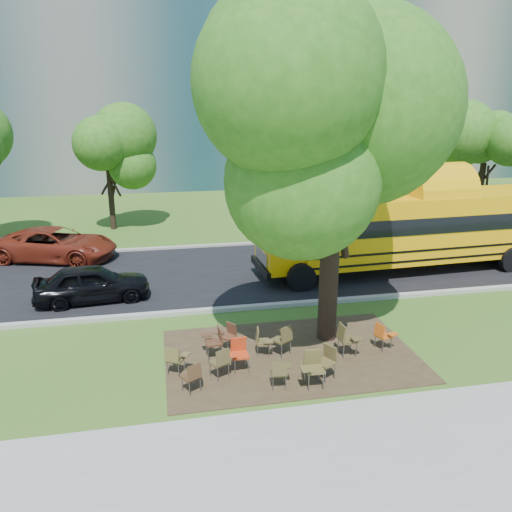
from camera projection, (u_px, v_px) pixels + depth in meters
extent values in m
plane|color=#31581B|center=(252.00, 350.00, 14.39)|extent=(160.00, 160.00, 0.00)
cube|color=gray|center=(301.00, 468.00, 9.69)|extent=(60.00, 4.00, 0.04)
cube|color=#382819|center=(290.00, 355.00, 14.10)|extent=(7.00, 4.50, 0.03)
cube|color=black|center=(221.00, 273.00, 20.95)|extent=(80.00, 8.00, 0.04)
cube|color=gray|center=(236.00, 308.00, 17.18)|extent=(80.00, 0.25, 0.14)
cube|color=gray|center=(210.00, 246.00, 24.78)|extent=(80.00, 0.25, 0.14)
cube|color=slate|center=(84.00, 54.00, 43.47)|extent=(38.00, 16.00, 22.00)
cube|color=gray|center=(413.00, 46.00, 50.89)|extent=(30.00, 16.00, 25.00)
cylinder|color=black|center=(111.00, 199.00, 27.96)|extent=(0.32, 0.32, 3.50)
sphere|color=#295C15|center=(107.00, 154.00, 27.24)|extent=(4.80, 4.80, 4.80)
cylinder|color=black|center=(344.00, 191.00, 28.41)|extent=(0.38, 0.38, 4.20)
sphere|color=#295C15|center=(346.00, 138.00, 27.55)|extent=(5.60, 5.60, 5.60)
cylinder|color=black|center=(480.00, 194.00, 29.05)|extent=(0.34, 0.34, 3.60)
sphere|color=#295C15|center=(485.00, 150.00, 28.31)|extent=(5.00, 5.00, 5.00)
cylinder|color=black|center=(329.00, 263.00, 14.45)|extent=(0.56, 0.56, 4.81)
sphere|color=#295C15|center=(335.00, 140.00, 13.44)|extent=(7.20, 7.20, 7.20)
cube|color=#E9A107|center=(430.00, 225.00, 21.11)|extent=(12.07, 3.32, 2.66)
cube|color=black|center=(438.00, 217.00, 21.10)|extent=(11.42, 3.33, 0.65)
cube|color=#E9A107|center=(279.00, 255.00, 19.79)|extent=(1.53, 2.46, 1.03)
cube|color=black|center=(429.00, 240.00, 21.31)|extent=(12.09, 3.35, 0.09)
cube|color=black|center=(428.00, 249.00, 21.42)|extent=(12.09, 3.35, 0.09)
cylinder|color=black|center=(302.00, 278.00, 18.80)|extent=(1.10, 0.38, 1.09)
cylinder|color=black|center=(281.00, 257.00, 21.32)|extent=(1.10, 0.38, 1.09)
cylinder|color=black|center=(512.00, 260.00, 20.99)|extent=(1.10, 0.38, 1.09)
cylinder|color=black|center=(470.00, 243.00, 23.51)|extent=(1.10, 0.38, 1.09)
cylinder|color=black|center=(498.00, 241.00, 23.87)|extent=(1.10, 0.38, 1.09)
cube|color=#432B18|center=(191.00, 377.00, 12.18)|extent=(0.53, 0.52, 0.05)
cube|color=#432B18|center=(195.00, 372.00, 12.00)|extent=(0.37, 0.26, 0.38)
cube|color=#432B18|center=(195.00, 368.00, 12.39)|extent=(0.31, 0.33, 0.03)
cylinder|color=slate|center=(182.00, 384.00, 12.26)|extent=(0.02, 0.02, 0.42)
cylinder|color=slate|center=(200.00, 385.00, 12.23)|extent=(0.02, 0.02, 0.42)
cube|color=brown|center=(176.00, 359.00, 13.01)|extent=(0.53, 0.52, 0.05)
cube|color=brown|center=(172.00, 355.00, 12.79)|extent=(0.38, 0.26, 0.38)
cube|color=brown|center=(186.00, 354.00, 13.03)|extent=(0.31, 0.33, 0.03)
cylinder|color=slate|center=(173.00, 363.00, 13.27)|extent=(0.02, 0.02, 0.43)
cylinder|color=slate|center=(179.00, 371.00, 12.88)|extent=(0.02, 0.02, 0.43)
cube|color=#4B3F20|center=(219.00, 362.00, 12.80)|extent=(0.56, 0.55, 0.05)
cube|color=#4B3F20|center=(223.00, 357.00, 12.60)|extent=(0.40, 0.27, 0.40)
cube|color=#4B3F20|center=(224.00, 353.00, 13.02)|extent=(0.33, 0.35, 0.03)
cylinder|color=slate|center=(210.00, 370.00, 12.89)|extent=(0.02, 0.02, 0.45)
cylinder|color=slate|center=(229.00, 371.00, 12.84)|extent=(0.02, 0.02, 0.45)
cube|color=#B63413|center=(240.00, 355.00, 13.13)|extent=(0.46, 0.44, 0.05)
cube|color=#B63413|center=(238.00, 344.00, 13.23)|extent=(0.43, 0.12, 0.42)
cube|color=#B63413|center=(232.00, 355.00, 12.89)|extent=(0.25, 0.31, 0.03)
cylinder|color=slate|center=(248.00, 366.00, 13.07)|extent=(0.03, 0.03, 0.47)
cylinder|color=slate|center=(232.00, 361.00, 13.32)|extent=(0.03, 0.03, 0.47)
cube|color=#453D1D|center=(279.00, 373.00, 12.38)|extent=(0.43, 0.41, 0.05)
cube|color=#453D1D|center=(280.00, 369.00, 12.16)|extent=(0.38, 0.13, 0.37)
cube|color=#453D1D|center=(287.00, 366.00, 12.49)|extent=(0.23, 0.28, 0.03)
cylinder|color=slate|center=(271.00, 377.00, 12.57)|extent=(0.02, 0.02, 0.42)
cylinder|color=slate|center=(286.00, 383.00, 12.30)|extent=(0.02, 0.02, 0.42)
cube|color=brown|center=(314.00, 370.00, 12.38)|extent=(0.47, 0.45, 0.05)
cube|color=brown|center=(312.00, 357.00, 12.49)|extent=(0.44, 0.12, 0.44)
cube|color=brown|center=(306.00, 369.00, 12.15)|extent=(0.25, 0.31, 0.03)
cylinder|color=slate|center=(323.00, 382.00, 12.30)|extent=(0.03, 0.03, 0.49)
cylinder|color=slate|center=(305.00, 375.00, 12.60)|extent=(0.03, 0.03, 0.49)
cube|color=brown|center=(325.00, 363.00, 12.75)|extent=(0.59, 0.59, 0.05)
cube|color=brown|center=(330.00, 352.00, 12.80)|extent=(0.30, 0.41, 0.42)
cube|color=brown|center=(314.00, 357.00, 12.80)|extent=(0.37, 0.35, 0.03)
cylinder|color=slate|center=(325.00, 376.00, 12.58)|extent=(0.03, 0.03, 0.47)
cylinder|color=slate|center=(324.00, 366.00, 13.06)|extent=(0.03, 0.03, 0.47)
cube|color=#BA5113|center=(384.00, 336.00, 14.35)|extent=(0.48, 0.49, 0.05)
cube|color=#BA5113|center=(380.00, 330.00, 14.21)|extent=(0.20, 0.39, 0.38)
cube|color=#BA5113|center=(393.00, 334.00, 14.19)|extent=(0.32, 0.28, 0.03)
cylinder|color=slate|center=(383.00, 339.00, 14.62)|extent=(0.02, 0.02, 0.42)
cylinder|color=slate|center=(383.00, 346.00, 14.20)|extent=(0.02, 0.02, 0.42)
cube|color=#492A1A|center=(213.00, 342.00, 13.82)|extent=(0.45, 0.47, 0.05)
cube|color=#492A1A|center=(220.00, 334.00, 13.80)|extent=(0.13, 0.43, 0.43)
cube|color=#492A1A|center=(206.00, 335.00, 13.99)|extent=(0.31, 0.25, 0.03)
cylinder|color=slate|center=(208.00, 354.00, 13.68)|extent=(0.03, 0.03, 0.48)
cylinder|color=slate|center=(219.00, 347.00, 14.10)|extent=(0.03, 0.03, 0.48)
cube|color=#512E1C|center=(228.00, 337.00, 14.31)|extent=(0.52, 0.53, 0.05)
cube|color=#512E1C|center=(231.00, 328.00, 14.37)|extent=(0.29, 0.35, 0.37)
cube|color=#512E1C|center=(219.00, 332.00, 14.33)|extent=(0.33, 0.32, 0.03)
cylinder|color=slate|center=(228.00, 347.00, 14.16)|extent=(0.02, 0.02, 0.41)
cylinder|color=slate|center=(228.00, 340.00, 14.58)|extent=(0.02, 0.02, 0.41)
cube|color=brown|center=(263.00, 342.00, 14.00)|extent=(0.42, 0.44, 0.05)
cube|color=brown|center=(257.00, 335.00, 13.94)|extent=(0.14, 0.38, 0.37)
cube|color=brown|center=(268.00, 341.00, 13.77)|extent=(0.29, 0.24, 0.03)
cylinder|color=slate|center=(268.00, 346.00, 14.23)|extent=(0.02, 0.02, 0.42)
cylinder|color=slate|center=(258.00, 351.00, 13.91)|extent=(0.02, 0.02, 0.42)
cube|color=#483E1F|center=(281.00, 340.00, 13.98)|extent=(0.62, 0.61, 0.05)
cube|color=#483E1F|center=(287.00, 334.00, 13.78)|extent=(0.41, 0.33, 0.43)
cube|color=#483E1F|center=(283.00, 331.00, 14.22)|extent=(0.37, 0.38, 0.03)
cylinder|color=slate|center=(272.00, 347.00, 14.05)|extent=(0.03, 0.03, 0.48)
cylinder|color=slate|center=(290.00, 347.00, 14.05)|extent=(0.03, 0.03, 0.48)
cube|color=#4B4020|center=(348.00, 339.00, 13.96)|extent=(0.47, 0.49, 0.06)
cube|color=#4B4020|center=(341.00, 332.00, 13.84)|extent=(0.13, 0.45, 0.45)
cube|color=#4B4020|center=(357.00, 339.00, 13.71)|extent=(0.32, 0.26, 0.03)
cylinder|color=slate|center=(350.00, 344.00, 14.25)|extent=(0.03, 0.03, 0.50)
cylinder|color=slate|center=(344.00, 351.00, 13.81)|extent=(0.03, 0.03, 0.50)
imported|color=black|center=(92.00, 283.00, 17.81)|extent=(4.14, 2.03, 1.36)
imported|color=#621D10|center=(56.00, 244.00, 22.52)|extent=(5.88, 4.03, 1.49)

